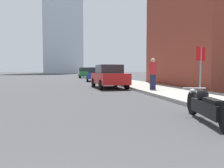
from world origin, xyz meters
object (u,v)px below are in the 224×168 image
at_px(parked_car_white, 83,72).
at_px(pedestrian, 153,73).
at_px(parked_car_blue, 95,74).
at_px(parked_car_green, 85,73).
at_px(motorcycle, 206,106).
at_px(parked_car_red, 109,76).
at_px(stop_sign, 201,62).

xyz_separation_m(parked_car_white, pedestrian, (1.81, -36.05, 0.23)).
relative_size(parked_car_blue, parked_car_green, 0.94).
height_order(motorcycle, parked_car_red, parked_car_red).
xyz_separation_m(motorcycle, stop_sign, (2.45, 4.02, 1.21)).
height_order(motorcycle, parked_car_green, parked_car_green).
relative_size(parked_car_blue, stop_sign, 1.88).
relative_size(parked_car_red, parked_car_green, 1.03).
bearing_deg(stop_sign, parked_car_blue, 99.18).
relative_size(stop_sign, pedestrian, 1.18).
bearing_deg(parked_car_white, motorcycle, -86.07).
relative_size(parked_car_red, stop_sign, 2.05).
distance_m(parked_car_blue, stop_sign, 17.03).
bearing_deg(parked_car_red, stop_sign, -70.62).
bearing_deg(parked_car_white, parked_car_blue, -86.40).
xyz_separation_m(parked_car_blue, parked_car_green, (-0.30, 11.86, 0.08)).
xyz_separation_m(parked_car_blue, parked_car_white, (-0.00, 22.52, 0.05)).
height_order(parked_car_red, parked_car_white, parked_car_white).
xyz_separation_m(parked_car_red, parked_car_blue, (0.17, 10.22, -0.03)).
bearing_deg(parked_car_red, parked_car_white, 85.39).
height_order(parked_car_green, pedestrian, pedestrian).
relative_size(parked_car_green, pedestrian, 2.35).
height_order(parked_car_red, pedestrian, pedestrian).
height_order(parked_car_blue, parked_car_green, parked_car_green).
bearing_deg(parked_car_blue, parked_car_red, -85.76).
xyz_separation_m(motorcycle, parked_car_white, (-0.26, 43.33, 0.47)).
bearing_deg(parked_car_green, parked_car_white, 94.12).
distance_m(parked_car_white, pedestrian, 36.10).
bearing_deg(motorcycle, parked_car_red, 104.99).
height_order(parked_car_green, stop_sign, stop_sign).
bearing_deg(parked_car_red, parked_car_green, 86.01).
bearing_deg(motorcycle, stop_sign, 71.29).
bearing_deg(parked_car_white, stop_sign, -82.46).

